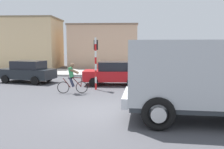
# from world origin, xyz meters

# --- Properties ---
(ground_plane) EXTENTS (120.00, 120.00, 0.00)m
(ground_plane) POSITION_xyz_m (0.00, 0.00, 0.00)
(ground_plane) COLOR #4C4C51
(sidewalk_far) EXTENTS (80.00, 5.00, 0.16)m
(sidewalk_far) POSITION_xyz_m (0.00, 12.91, 0.08)
(sidewalk_far) COLOR #ADADA8
(sidewalk_far) RESTS_ON ground
(truck_foreground) EXTENTS (5.61, 3.17, 2.90)m
(truck_foreground) POSITION_xyz_m (3.79, -1.21, 1.67)
(truck_foreground) COLOR #B2B7BC
(truck_foreground) RESTS_ON ground
(cyclist) EXTENTS (1.72, 0.52, 1.72)m
(cyclist) POSITION_xyz_m (-1.94, 3.32, 0.86)
(cyclist) COLOR black
(cyclist) RESTS_ON ground
(traffic_light_pole) EXTENTS (0.24, 0.43, 3.20)m
(traffic_light_pole) POSITION_xyz_m (-0.73, 4.58, 2.07)
(traffic_light_pole) COLOR red
(traffic_light_pole) RESTS_ON ground
(car_red_near) EXTENTS (4.29, 2.60, 1.60)m
(car_red_near) POSITION_xyz_m (-6.08, 7.02, 0.82)
(car_red_near) COLOR #1E2328
(car_red_near) RESTS_ON ground
(car_far_side) EXTENTS (4.04, 1.96, 1.60)m
(car_far_side) POSITION_xyz_m (0.28, 6.30, 0.82)
(car_far_side) COLOR red
(car_far_side) RESTS_ON ground
(pedestrian_near_kerb) EXTENTS (0.34, 0.22, 1.62)m
(pedestrian_near_kerb) POSITION_xyz_m (-0.77, 7.33, 0.85)
(pedestrian_near_kerb) COLOR #2D334C
(pedestrian_near_kerb) RESTS_ON ground
(building_corner_left) EXTENTS (10.24, 5.35, 5.92)m
(building_corner_left) POSITION_xyz_m (-11.93, 18.04, 2.97)
(building_corner_left) COLOR #D1B284
(building_corner_left) RESTS_ON ground
(building_mid_block) EXTENTS (7.99, 7.26, 5.14)m
(building_mid_block) POSITION_xyz_m (-1.48, 19.70, 2.58)
(building_mid_block) COLOR tan
(building_mid_block) RESTS_ON ground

